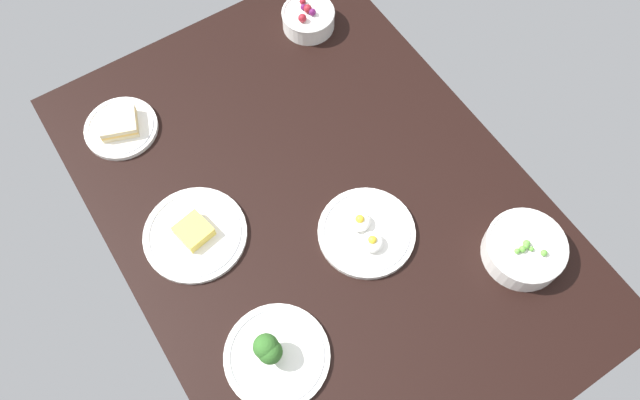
% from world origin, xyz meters
% --- Properties ---
extents(dining_table, '(1.26, 0.90, 0.04)m').
position_xyz_m(dining_table, '(0.00, 0.00, 0.02)').
color(dining_table, black).
rests_on(dining_table, ground).
extents(bowl_berries, '(0.14, 0.14, 0.07)m').
position_xyz_m(bowl_berries, '(-0.46, 0.26, 0.07)').
color(bowl_berries, white).
rests_on(bowl_berries, dining_table).
extents(plate_cheese, '(0.23, 0.23, 0.04)m').
position_xyz_m(plate_cheese, '(-0.08, -0.27, 0.05)').
color(plate_cheese, white).
rests_on(plate_cheese, dining_table).
extents(plate_sandwich, '(0.18, 0.18, 0.04)m').
position_xyz_m(plate_sandwich, '(-0.43, -0.29, 0.05)').
color(plate_sandwich, white).
rests_on(plate_sandwich, dining_table).
extents(bowl_peas, '(0.17, 0.17, 0.07)m').
position_xyz_m(bowl_peas, '(0.34, 0.30, 0.07)').
color(bowl_peas, white).
rests_on(bowl_peas, dining_table).
extents(plate_eggs, '(0.22, 0.22, 0.05)m').
position_xyz_m(plate_eggs, '(0.12, 0.05, 0.05)').
color(plate_eggs, white).
rests_on(plate_eggs, dining_table).
extents(plate_broccoli, '(0.22, 0.22, 0.09)m').
position_xyz_m(plate_broccoli, '(0.24, -0.26, 0.06)').
color(plate_broccoli, white).
rests_on(plate_broccoli, dining_table).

